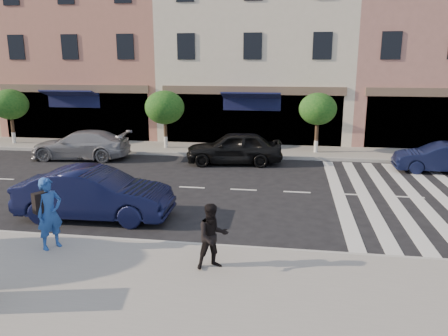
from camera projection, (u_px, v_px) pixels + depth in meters
ground at (228, 229)px, 12.68m from camera, size 120.00×120.00×0.00m
sidewalk_near at (203, 293)px, 9.06m from camera, size 60.00×4.50×0.15m
sidewalk_far at (258, 151)px, 23.21m from camera, size 60.00×3.00×0.15m
building_west_mid at (101, 25)px, 28.93m from camera, size 10.00×9.00×14.00m
building_centre at (259, 48)px, 27.73m from camera, size 11.00×9.00×11.00m
street_tree_wa at (10, 105)px, 24.55m from camera, size 2.00×2.00×3.05m
street_tree_wb at (165, 108)px, 23.22m from camera, size 2.10×2.10×3.06m
street_tree_c at (318, 109)px, 22.02m from camera, size 1.90×1.90×3.04m
photographer at (49, 213)px, 10.86m from camera, size 0.73×0.80×1.83m
walker at (213, 236)px, 9.83m from camera, size 0.93×0.86×1.53m
car_near_mid at (95, 194)px, 13.40m from camera, size 4.77×1.78×1.56m
car_far_left at (81, 145)px, 21.56m from camera, size 4.93×2.30×1.39m
car_far_mid at (234, 148)px, 20.52m from camera, size 4.69×2.36×1.53m
car_far_right at (441, 158)px, 18.96m from camera, size 3.96×1.48×1.29m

